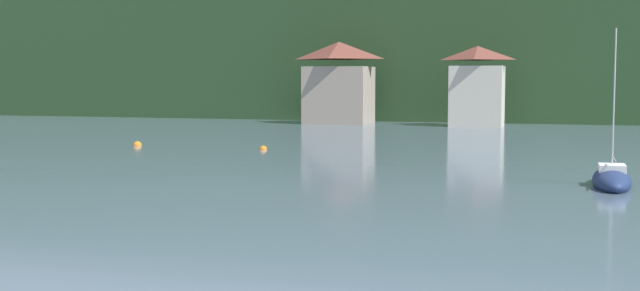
% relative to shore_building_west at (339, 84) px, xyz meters
% --- Properties ---
extents(wooded_hillside, '(352.00, 52.22, 41.36)m').
position_rel_shore_building_west_xyz_m(wooded_hillside, '(18.09, 35.37, 3.95)').
color(wooded_hillside, '#264223').
rests_on(wooded_hillside, ground_plane).
extents(shore_building_west, '(6.68, 5.27, 8.28)m').
position_rel_shore_building_west_xyz_m(shore_building_west, '(0.00, 0.00, 0.00)').
color(shore_building_west, gray).
rests_on(shore_building_west, ground_plane).
extents(shore_building_westcentral, '(5.16, 3.98, 7.66)m').
position_rel_shore_building_west_xyz_m(shore_building_westcentral, '(13.93, -0.61, -0.31)').
color(shore_building_westcentral, beige).
rests_on(shore_building_westcentral, ground_plane).
extents(sailboat_far_0, '(1.64, 5.15, 6.86)m').
position_rel_shore_building_west_xyz_m(sailboat_far_0, '(24.40, -42.65, -3.75)').
color(sailboat_far_0, navy).
rests_on(sailboat_far_0, ground_plane).
extents(mooring_buoy_mid, '(0.59, 0.59, 0.59)m').
position_rel_shore_building_west_xyz_m(mooring_buoy_mid, '(-5.34, -30.33, -4.02)').
color(mooring_buoy_mid, orange).
rests_on(mooring_buoy_mid, ground_plane).
extents(mooring_buoy_far, '(0.49, 0.49, 0.49)m').
position_rel_shore_building_west_xyz_m(mooring_buoy_far, '(3.91, -30.54, -4.02)').
color(mooring_buoy_far, orange).
rests_on(mooring_buoy_far, ground_plane).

